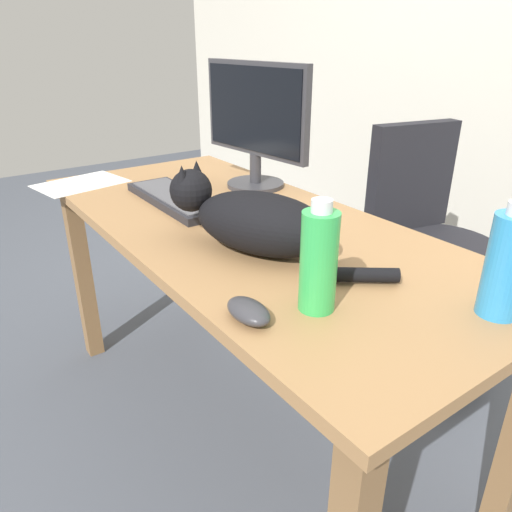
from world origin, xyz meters
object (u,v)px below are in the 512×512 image
(monitor, at_px, (255,121))
(computer_mouse, at_px, (248,311))
(office_chair, at_px, (423,272))
(cat, at_px, (254,219))
(water_bottle, at_px, (507,265))
(spray_bottle, at_px, (319,260))
(keyboard, at_px, (176,198))

(monitor, distance_m, computer_mouse, 0.91)
(computer_mouse, bearing_deg, office_chair, 107.77)
(office_chair, distance_m, cat, 0.94)
(computer_mouse, xyz_separation_m, water_bottle, (0.26, 0.40, 0.09))
(office_chair, height_order, spray_bottle, spray_bottle)
(monitor, relative_size, computer_mouse, 4.37)
(monitor, bearing_deg, water_bottle, -7.08)
(monitor, xyz_separation_m, cat, (0.45, -0.33, -0.15))
(cat, relative_size, computer_mouse, 5.19)
(office_chair, bearing_deg, water_bottle, -46.93)
(office_chair, xyz_separation_m, cat, (0.07, -0.84, 0.41))
(computer_mouse, bearing_deg, water_bottle, 57.11)
(keyboard, distance_m, water_bottle, 0.99)
(spray_bottle, bearing_deg, computer_mouse, -107.85)
(water_bottle, bearing_deg, computer_mouse, -122.89)
(office_chair, height_order, water_bottle, water_bottle)
(spray_bottle, bearing_deg, monitor, 152.72)
(cat, xyz_separation_m, spray_bottle, (0.30, -0.06, 0.02))
(office_chair, xyz_separation_m, keyboard, (-0.38, -0.82, 0.35))
(keyboard, bearing_deg, cat, -1.93)
(office_chair, xyz_separation_m, computer_mouse, (0.33, -1.03, 0.35))
(cat, xyz_separation_m, water_bottle, (0.52, 0.21, 0.02))
(monitor, xyz_separation_m, computer_mouse, (0.71, -0.52, -0.21))
(office_chair, xyz_separation_m, water_bottle, (0.59, -0.63, 0.44))
(keyboard, bearing_deg, spray_bottle, -5.95)
(monitor, height_order, computer_mouse, monitor)
(monitor, bearing_deg, spray_bottle, -27.28)
(monitor, bearing_deg, keyboard, -89.53)
(computer_mouse, relative_size, spray_bottle, 0.49)
(office_chair, distance_m, monitor, 0.85)
(cat, distance_m, computer_mouse, 0.33)
(monitor, distance_m, water_bottle, 0.99)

